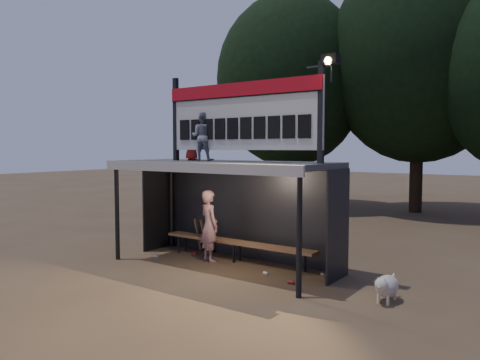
% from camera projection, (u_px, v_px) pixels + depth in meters
% --- Properties ---
extents(ground, '(80.00, 80.00, 0.00)m').
position_uv_depth(ground, '(222.00, 267.00, 10.30)').
color(ground, '#4F3C27').
rests_on(ground, ground).
extents(player, '(0.71, 0.60, 1.65)m').
position_uv_depth(player, '(209.00, 226.00, 10.74)').
color(player, silver).
rests_on(player, ground).
extents(child_a, '(0.63, 0.55, 1.09)m').
position_uv_depth(child_a, '(203.00, 137.00, 10.39)').
color(child_a, gray).
rests_on(child_a, dugout_shelter).
extents(child_b, '(0.50, 0.41, 0.89)m').
position_uv_depth(child_b, '(192.00, 141.00, 10.84)').
color(child_b, '#B4211B').
rests_on(child_b, dugout_shelter).
extents(dugout_shelter, '(5.10, 2.08, 2.32)m').
position_uv_depth(dugout_shelter, '(229.00, 182.00, 10.37)').
color(dugout_shelter, '#404043').
rests_on(dugout_shelter, ground).
extents(scoreboard_assembly, '(4.10, 0.27, 1.99)m').
position_uv_depth(scoreboard_assembly, '(242.00, 114.00, 9.73)').
color(scoreboard_assembly, black).
rests_on(scoreboard_assembly, dugout_shelter).
extents(bench, '(4.00, 0.35, 0.48)m').
position_uv_depth(bench, '(237.00, 243.00, 10.71)').
color(bench, '#936745').
rests_on(bench, ground).
extents(tree_left, '(6.46, 6.46, 9.27)m').
position_uv_depth(tree_left, '(291.00, 81.00, 20.34)').
color(tree_left, black).
rests_on(tree_left, ground).
extents(tree_mid, '(7.22, 7.22, 10.36)m').
position_uv_depth(tree_mid, '(419.00, 58.00, 18.59)').
color(tree_mid, black).
rests_on(tree_mid, ground).
extents(dog, '(0.36, 0.81, 0.49)m').
position_uv_depth(dog, '(386.00, 286.00, 7.91)').
color(dog, beige).
rests_on(dog, ground).
extents(bats, '(0.48, 0.33, 0.84)m').
position_uv_depth(bats, '(204.00, 236.00, 11.64)').
color(bats, olive).
rests_on(bats, ground).
extents(litter, '(4.14, 1.18, 0.08)m').
position_uv_depth(litter, '(232.00, 263.00, 10.42)').
color(litter, red).
rests_on(litter, ground).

